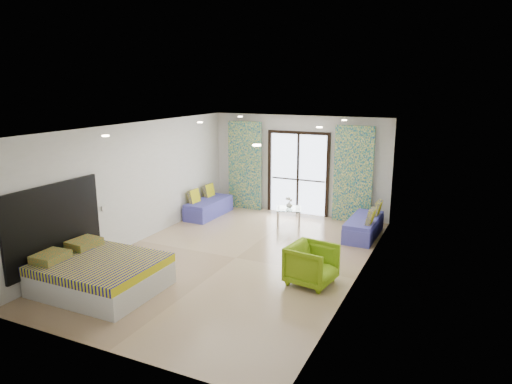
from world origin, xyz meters
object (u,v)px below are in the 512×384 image
at_px(daybed_right, 364,226).
at_px(coffee_table, 289,210).
at_px(daybed_left, 208,207).
at_px(bed, 99,274).
at_px(armchair, 312,262).

height_order(daybed_right, coffee_table, daybed_right).
bearing_deg(daybed_right, daybed_left, -178.65).
relative_size(daybed_right, coffee_table, 2.05).
bearing_deg(daybed_left, bed, -81.24).
height_order(bed, daybed_right, daybed_right).
distance_m(bed, coffee_table, 5.26).
relative_size(bed, daybed_right, 1.23).
height_order(bed, daybed_left, daybed_left).
bearing_deg(daybed_left, armchair, -36.00).
bearing_deg(bed, coffee_table, 72.10).
distance_m(bed, armchair, 3.75).
relative_size(coffee_table, armchair, 1.00).
distance_m(daybed_left, coffee_table, 2.27).
relative_size(bed, daybed_left, 1.25).
height_order(daybed_right, armchair, daybed_right).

